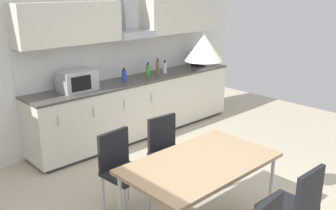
% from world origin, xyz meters
% --- Properties ---
extents(wall_back, '(7.08, 0.10, 2.74)m').
position_xyz_m(wall_back, '(0.00, 2.55, 1.37)').
color(wall_back, white).
rests_on(wall_back, ground_plane).
extents(kitchen_counter, '(3.59, 0.63, 0.92)m').
position_xyz_m(kitchen_counter, '(1.06, 2.20, 0.46)').
color(kitchen_counter, '#333333').
rests_on(kitchen_counter, ground_plane).
extents(backsplash_tile, '(3.57, 0.02, 0.59)m').
position_xyz_m(backsplash_tile, '(1.06, 2.49, 1.21)').
color(backsplash_tile, silver).
rests_on(backsplash_tile, kitchen_counter).
extents(upper_wall_cabinets, '(3.57, 0.40, 0.55)m').
position_xyz_m(upper_wall_cabinets, '(1.06, 2.34, 1.81)').
color(upper_wall_cabinets, silver).
extents(microwave, '(0.48, 0.35, 0.28)m').
position_xyz_m(microwave, '(0.00, 2.20, 1.06)').
color(microwave, '#ADADB2').
rests_on(microwave, kitchen_counter).
extents(coffee_maker, '(0.18, 0.19, 0.30)m').
position_xyz_m(coffee_maker, '(2.43, 2.23, 1.07)').
color(coffee_maker, black).
rests_on(coffee_maker, kitchen_counter).
extents(bottle_blue, '(0.07, 0.07, 0.20)m').
position_xyz_m(bottle_blue, '(0.80, 2.21, 1.01)').
color(bottle_blue, blue).
rests_on(bottle_blue, kitchen_counter).
extents(bottle_white, '(0.07, 0.07, 0.22)m').
position_xyz_m(bottle_white, '(1.59, 2.18, 1.01)').
color(bottle_white, white).
rests_on(bottle_white, kitchen_counter).
extents(bottle_brown, '(0.06, 0.06, 0.27)m').
position_xyz_m(bottle_brown, '(1.46, 2.20, 1.04)').
color(bottle_brown, brown).
rests_on(bottle_brown, kitchen_counter).
extents(bottle_green, '(0.06, 0.06, 0.24)m').
position_xyz_m(bottle_green, '(1.22, 2.16, 1.02)').
color(bottle_green, green).
rests_on(bottle_green, kitchen_counter).
extents(dining_table, '(1.44, 0.85, 0.74)m').
position_xyz_m(dining_table, '(-0.12, -0.16, 0.70)').
color(dining_table, tan).
rests_on(dining_table, ground_plane).
extents(chair_near_right, '(0.41, 0.41, 0.87)m').
position_xyz_m(chair_near_right, '(0.20, -0.97, 0.53)').
color(chair_near_right, black).
rests_on(chair_near_right, ground_plane).
extents(chair_far_left, '(0.43, 0.43, 0.87)m').
position_xyz_m(chair_far_left, '(-0.45, 0.64, 0.53)').
color(chair_far_left, black).
rests_on(chair_far_left, ground_plane).
extents(chair_far_right, '(0.43, 0.43, 0.87)m').
position_xyz_m(chair_far_right, '(0.21, 0.64, 0.53)').
color(chair_far_right, black).
rests_on(chair_far_right, ground_plane).
extents(pendant_lamp, '(0.32, 0.32, 0.22)m').
position_xyz_m(pendant_lamp, '(-0.12, -0.16, 1.79)').
color(pendant_lamp, silver).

